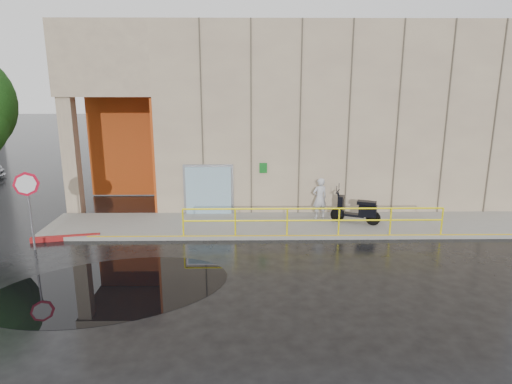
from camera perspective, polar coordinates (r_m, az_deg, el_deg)
The scene contains 9 objects.
ground at distance 14.11m, azimuth -8.76°, elevation -10.27°, with size 120.00×120.00×0.00m, color black.
sidewalk at distance 18.25m, azimuth 5.74°, elevation -4.12°, with size 20.00×3.00×0.15m, color gray.
building at distance 23.95m, azimuth 6.89°, elevation 10.36°, with size 20.00×10.17×8.00m.
guardrail at distance 16.82m, azimuth 7.15°, elevation -3.61°, with size 9.56×0.06×1.03m.
person at distance 18.72m, azimuth 7.98°, elevation -0.78°, with size 0.62×0.40×1.69m, color #B6B6BA.
scooter at distance 18.32m, azimuth 12.46°, elevation -1.24°, with size 2.00×1.28×1.51m.
stop_sign at distance 17.05m, azimuth -26.65°, elevation -0.24°, with size 0.74×0.44×2.75m.
red_curb at distance 18.10m, azimuth -22.70°, elevation -5.31°, with size 2.40×0.18×0.18m, color maroon.
puddle at distance 13.82m, azimuth -17.58°, elevation -11.35°, with size 6.70×4.13×0.01m, color black.
Camera 1 is at (1.93, -12.69, 5.85)m, focal length 32.00 mm.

